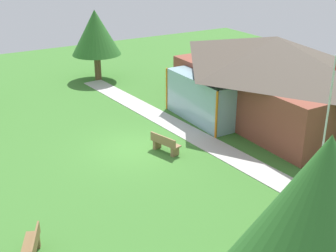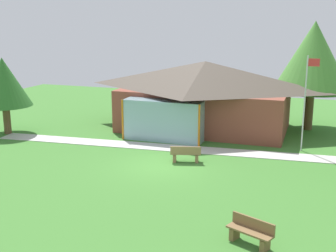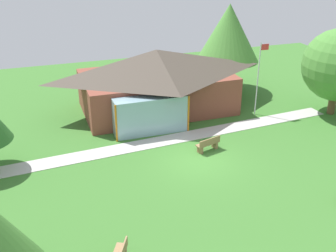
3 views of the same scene
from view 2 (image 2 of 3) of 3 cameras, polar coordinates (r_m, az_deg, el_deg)
ground_plane at (r=20.99m, az=-1.02°, el=-5.24°), size 44.00×44.00×0.00m
pavilion at (r=27.71m, az=4.68°, el=4.17°), size 11.28×7.74×4.35m
footpath at (r=23.70m, az=1.51°, el=-2.98°), size 21.72×3.06×0.03m
flagpole at (r=23.84m, az=17.67°, el=3.42°), size 0.64×0.08×5.09m
bench_rear_near_path at (r=21.38m, az=2.34°, el=-3.76°), size 1.56×0.84×0.84m
bench_front_right at (r=14.07m, az=10.81°, el=-13.60°), size 1.55×0.99×0.84m
tree_west_hedge at (r=28.11m, az=-20.83°, el=5.39°), size 3.26×3.26×4.69m
tree_behind_pavilion_right at (r=28.65m, az=18.58°, el=8.63°), size 4.82×4.82×6.83m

